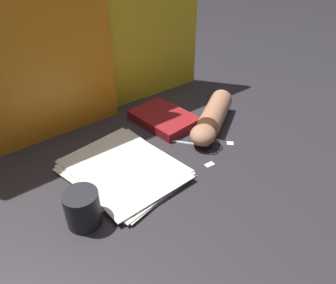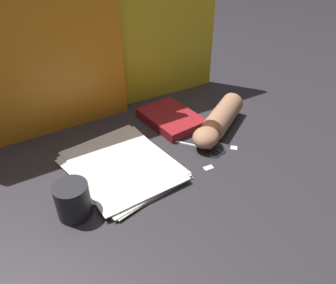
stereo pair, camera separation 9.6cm
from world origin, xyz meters
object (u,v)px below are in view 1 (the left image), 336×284
(hand_forearm, at_px, (213,118))
(mug, at_px, (83,209))
(paper_stack, at_px, (124,169))
(scissors, at_px, (206,144))
(book_closed, at_px, (164,118))

(hand_forearm, distance_m, mug, 0.55)
(paper_stack, distance_m, mug, 0.20)
(mug, bearing_deg, scissors, -1.23)
(paper_stack, height_order, scissors, paper_stack)
(hand_forearm, bearing_deg, book_closed, 121.90)
(book_closed, relative_size, mug, 2.43)
(book_closed, xyz_separation_m, hand_forearm, (0.09, -0.15, 0.02))
(scissors, xyz_separation_m, mug, (-0.45, 0.01, 0.04))
(book_closed, relative_size, scissors, 1.35)
(scissors, bearing_deg, paper_stack, 161.69)
(book_closed, xyz_separation_m, scissors, (-0.01, -0.20, -0.01))
(book_closed, bearing_deg, mug, -157.61)
(scissors, relative_size, mug, 1.80)
(book_closed, height_order, scissors, book_closed)
(paper_stack, distance_m, book_closed, 0.29)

